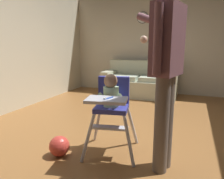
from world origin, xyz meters
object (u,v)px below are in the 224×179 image
at_px(adult_standing, 166,69).
at_px(toy_ball, 59,146).
at_px(high_chair, 112,100).
at_px(wall_clock, 143,18).
at_px(couch, 141,82).

relative_size(adult_standing, toy_ball, 7.72).
bearing_deg(high_chair, wall_clock, 176.82).
relative_size(couch, wall_clock, 6.13).
bearing_deg(couch, adult_standing, 16.93).
height_order(adult_standing, wall_clock, wall_clock).
height_order(couch, toy_ball, couch).
bearing_deg(adult_standing, toy_ball, 21.04).
xyz_separation_m(couch, high_chair, (0.36, -2.99, 0.30)).
bearing_deg(couch, high_chair, 6.90).
distance_m(couch, wall_clock, 1.67).
relative_size(high_chair, adult_standing, 0.52).
xyz_separation_m(toy_ball, wall_clock, (0.05, 3.76, 1.82)).
distance_m(high_chair, adult_standing, 0.72).
xyz_separation_m(couch, adult_standing, (0.95, -3.13, 0.68)).
distance_m(couch, toy_ball, 3.29).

